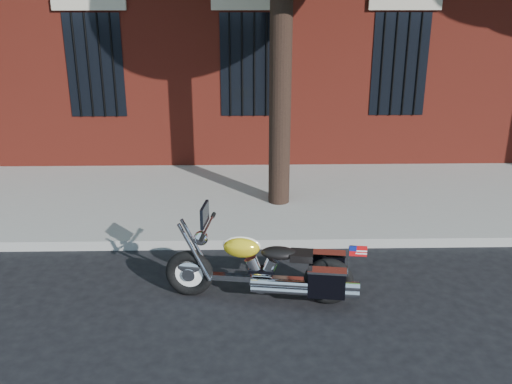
{
  "coord_description": "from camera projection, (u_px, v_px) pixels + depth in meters",
  "views": [
    {
      "loc": [
        -0.1,
        -6.34,
        3.66
      ],
      "look_at": [
        0.06,
        0.8,
        1.08
      ],
      "focal_mm": 40.0,
      "sensor_mm": 36.0,
      "label": 1
    }
  ],
  "objects": [
    {
      "name": "ground",
      "position": [
        253.0,
        294.0,
        7.2
      ],
      "size": [
        120.0,
        120.0,
        0.0
      ],
      "primitive_type": "plane",
      "color": "black",
      "rests_on": "ground"
    },
    {
      "name": "curb",
      "position": [
        251.0,
        242.0,
        8.48
      ],
      "size": [
        40.0,
        0.16,
        0.15
      ],
      "primitive_type": "cube",
      "color": "gray",
      "rests_on": "ground"
    },
    {
      "name": "sidewalk",
      "position": [
        250.0,
        198.0,
        10.24
      ],
      "size": [
        40.0,
        3.6,
        0.15
      ],
      "primitive_type": "cube",
      "color": "gray",
      "rests_on": "ground"
    },
    {
      "name": "motorcycle",
      "position": [
        268.0,
        270.0,
        6.92
      ],
      "size": [
        2.38,
        0.89,
        1.23
      ],
      "rotation": [
        0.0,
        0.0,
        -0.14
      ],
      "color": "black",
      "rests_on": "ground"
    }
  ]
}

